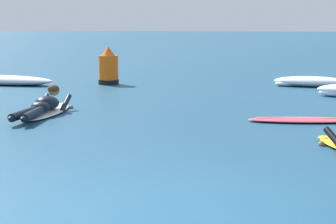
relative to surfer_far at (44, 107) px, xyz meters
The scene contains 6 objects.
ground_plane 5.05m from the surfer_far, 60.95° to the left, with size 120.00×120.00×0.00m, color navy.
surfer_far is the anchor object (origin of this frame).
drifting_surfboard 4.56m from the surfer_far, ahead, with size 1.89×0.66×0.16m.
whitewater_front 7.50m from the surfer_far, 46.62° to the left, with size 1.93×0.98×0.25m.
whitewater_far_band 5.47m from the surfer_far, 118.40° to the left, with size 2.72×1.15×0.25m.
channel_marker_buoy 5.32m from the surfer_far, 90.23° to the left, with size 0.53×0.53×0.99m.
Camera 1 is at (1.21, -5.39, 1.75)m, focal length 68.75 mm.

